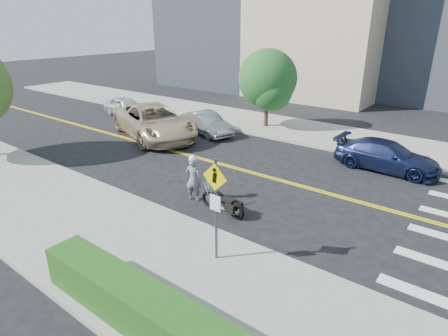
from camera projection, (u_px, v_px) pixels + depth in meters
ground_plane at (230, 167)px, 17.75m from camera, size 120.00×120.00×0.00m
sidewalk_near at (93, 231)px, 12.18m from camera, size 60.00×5.00×0.15m
sidewalk_far at (301, 131)px, 23.27m from camera, size 60.00×5.00×0.15m
pedestrian_sign at (216, 201)px, 9.99m from camera, size 0.78×0.08×3.00m
motorcyclist at (193, 178)px, 14.13m from camera, size 0.72×0.58×1.83m
motorcycle at (222, 197)px, 13.31m from camera, size 2.02×0.79×1.20m
suv at (154, 122)px, 21.92m from camera, size 7.47×5.37×1.89m
parked_car_white at (126, 107)px, 27.00m from camera, size 4.11×1.97×1.35m
parked_car_silver at (206, 123)px, 22.70m from camera, size 4.22×2.47×1.32m
parked_car_blue at (386, 156)px, 17.16m from camera, size 4.67×1.95×1.35m
tree_far_a at (268, 79)px, 22.99m from camera, size 3.62×3.62×4.94m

